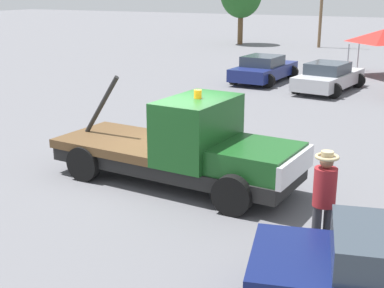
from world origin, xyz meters
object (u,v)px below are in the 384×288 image
tow_truck (187,148)px  parked_car_silver (329,77)px  person_near_truck (324,193)px  parked_car_navy (264,69)px  canopy_tent_red (383,36)px

tow_truck → parked_car_silver: 13.87m
person_near_truck → parked_car_navy: 18.25m
parked_car_navy → parked_car_silver: 3.68m
tow_truck → canopy_tent_red: (1.55, 19.47, 1.20)m
person_near_truck → parked_car_navy: size_ratio=0.39×
parked_car_navy → parked_car_silver: bearing=-103.2°
person_near_truck → canopy_tent_red: 21.49m
tow_truck → person_near_truck: 4.19m
tow_truck → parked_car_silver: bearing=93.2°
person_near_truck → canopy_tent_red: size_ratio=0.64×
canopy_tent_red → tow_truck: bearing=-94.6°
parked_car_silver → canopy_tent_red: (1.45, 5.61, 1.49)m
parked_car_navy → canopy_tent_red: size_ratio=1.63×
tow_truck → person_near_truck: bearing=-23.1°
person_near_truck → parked_car_silver: 16.17m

